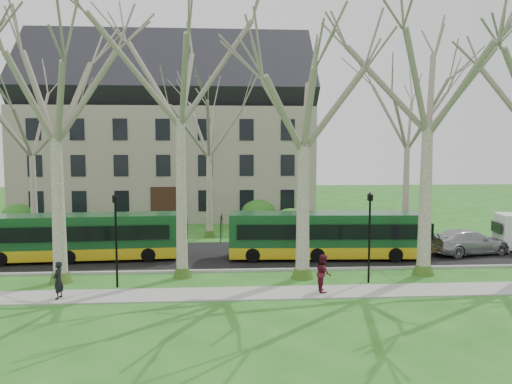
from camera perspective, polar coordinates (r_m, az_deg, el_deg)
ground at (r=25.16m, az=-1.37°, el=-9.94°), size 120.00×120.00×0.00m
sidewalk at (r=22.75m, az=-1.09°, el=-11.51°), size 70.00×2.00×0.06m
road at (r=30.49m, az=-1.82°, el=-7.19°), size 80.00×8.00×0.06m
curb at (r=26.59m, az=-1.51°, el=-8.95°), size 80.00×0.25×0.14m
building at (r=48.54m, az=-9.78°, el=6.89°), size 26.50×12.20×16.00m
tree_row_verge at (r=24.59m, az=-1.43°, el=6.20°), size 49.00×7.00×14.00m
tree_row_far at (r=35.27m, az=-4.33°, el=4.26°), size 33.00×7.00×12.00m
lamp_row at (r=23.63m, az=-1.28°, el=-4.55°), size 36.22×0.22×4.30m
hedges at (r=38.84m, az=-9.18°, el=-3.12°), size 30.60×8.60×2.00m
bus_lead at (r=30.46m, az=-19.24°, el=-4.83°), size 10.98×2.92×2.72m
bus_follow at (r=29.48m, az=7.84°, el=-4.87°), size 11.17×2.89×2.77m
sedan at (r=33.09m, az=23.11°, el=-5.26°), size 5.48×3.19×1.49m
pedestrian_a at (r=23.32m, az=-21.68°, el=-9.34°), size 0.48×0.64×1.61m
pedestrian_b at (r=22.92m, az=7.70°, el=-9.16°), size 0.66×0.84×1.69m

